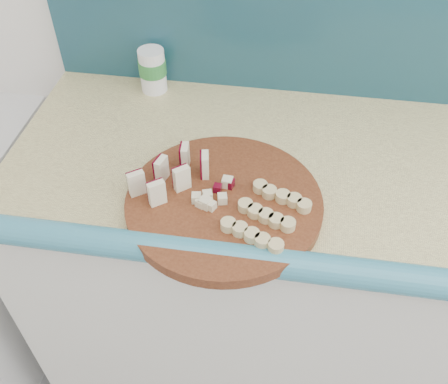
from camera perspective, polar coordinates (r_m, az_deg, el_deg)
kitchen_counter at (r=1.56m, az=22.82°, el=-10.79°), size 2.20×0.63×0.91m
cutting_board at (r=1.03m, az=-0.00°, el=-1.28°), size 0.53×0.53×0.03m
apple_wedges at (r=1.04m, az=-6.08°, el=2.09°), size 0.16×0.16×0.06m
apple_chunks at (r=1.02m, az=-1.20°, el=0.11°), size 0.06×0.07×0.02m
banana_slices at (r=0.98m, az=4.92°, el=-2.66°), size 0.17×0.18×0.02m
canister at (r=1.35m, az=-8.16°, el=13.69°), size 0.07×0.07×0.12m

